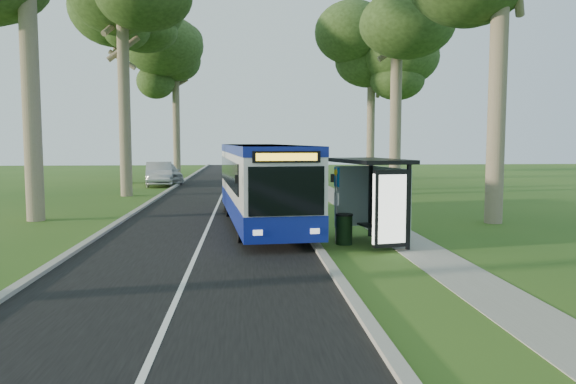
# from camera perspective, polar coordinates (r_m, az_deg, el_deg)

# --- Properties ---
(ground) EXTENTS (120.00, 120.00, 0.00)m
(ground) POSITION_cam_1_polar(r_m,az_deg,el_deg) (15.45, 3.59, -6.70)
(ground) COLOR #2A5219
(ground) RESTS_ON ground
(road) EXTENTS (7.00, 100.00, 0.02)m
(road) POSITION_cam_1_polar(r_m,az_deg,el_deg) (25.21, -7.47, -2.07)
(road) COLOR black
(road) RESTS_ON ground
(kerb_east) EXTENTS (0.25, 100.00, 0.12)m
(kerb_east) POSITION_cam_1_polar(r_m,az_deg,el_deg) (25.25, 0.48, -1.90)
(kerb_east) COLOR #9E9B93
(kerb_east) RESTS_ON ground
(kerb_west) EXTENTS (0.25, 100.00, 0.12)m
(kerb_west) POSITION_cam_1_polar(r_m,az_deg,el_deg) (25.64, -15.31, -1.97)
(kerb_west) COLOR #9E9B93
(kerb_west) RESTS_ON ground
(centre_line) EXTENTS (0.12, 100.00, 0.00)m
(centre_line) POSITION_cam_1_polar(r_m,az_deg,el_deg) (25.21, -7.47, -2.04)
(centre_line) COLOR white
(centre_line) RESTS_ON road
(footpath) EXTENTS (1.50, 100.00, 0.02)m
(footpath) POSITION_cam_1_polar(r_m,az_deg,el_deg) (25.68, 7.17, -1.93)
(footpath) COLOR gray
(footpath) RESTS_ON ground
(bus) EXTENTS (3.44, 11.61, 3.03)m
(bus) POSITION_cam_1_polar(r_m,az_deg,el_deg) (21.12, -2.68, 0.82)
(bus) COLOR white
(bus) RESTS_ON ground
(bus_stop_sign) EXTENTS (0.13, 0.34, 2.42)m
(bus_stop_sign) POSITION_cam_1_polar(r_m,az_deg,el_deg) (17.32, 4.96, -0.34)
(bus_stop_sign) COLOR gray
(bus_stop_sign) RESTS_ON ground
(bus_shelter) EXTENTS (2.28, 3.35, 2.64)m
(bus_shelter) POSITION_cam_1_polar(r_m,az_deg,el_deg) (17.06, 9.12, 0.69)
(bus_shelter) COLOR black
(bus_shelter) RESTS_ON ground
(litter_bin) EXTENTS (0.54, 0.54, 0.95)m
(litter_bin) POSITION_cam_1_polar(r_m,az_deg,el_deg) (17.40, 5.73, -3.76)
(litter_bin) COLOR black
(litter_bin) RESTS_ON ground
(car_white) EXTENTS (3.43, 5.16, 1.63)m
(car_white) POSITION_cam_1_polar(r_m,az_deg,el_deg) (43.01, -12.37, 1.94)
(car_white) COLOR silver
(car_white) RESTS_ON ground
(car_silver) EXTENTS (2.54, 5.32, 1.68)m
(car_silver) POSITION_cam_1_polar(r_m,az_deg,el_deg) (41.11, -12.96, 1.81)
(car_silver) COLOR #AEB1B7
(car_silver) RESTS_ON ground
(tree_west_c) EXTENTS (5.20, 5.20, 14.82)m
(tree_west_c) POSITION_cam_1_polar(r_m,az_deg,el_deg) (34.58, -16.54, 18.03)
(tree_west_c) COLOR #7A6B56
(tree_west_c) RESTS_ON ground
(tree_west_d) EXTENTS (5.20, 5.20, 15.84)m
(tree_west_d) POSITION_cam_1_polar(r_m,az_deg,el_deg) (44.71, -16.36, 16.02)
(tree_west_d) COLOR #7A6B56
(tree_west_d) RESTS_ON ground
(tree_west_e) EXTENTS (5.20, 5.20, 14.63)m
(tree_west_e) POSITION_cam_1_polar(r_m,az_deg,el_deg) (53.91, -11.39, 13.28)
(tree_west_e) COLOR #7A6B56
(tree_west_e) RESTS_ON ground
(tree_east_c) EXTENTS (5.20, 5.20, 15.06)m
(tree_east_c) POSITION_cam_1_polar(r_m,az_deg,el_deg) (35.07, 11.07, 18.26)
(tree_east_c) COLOR #7A6B56
(tree_east_c) RESTS_ON ground
(tree_east_d) EXTENTS (5.20, 5.20, 13.21)m
(tree_east_d) POSITION_cam_1_polar(r_m,az_deg,el_deg) (46.56, 8.49, 13.33)
(tree_east_d) COLOR #7A6B56
(tree_east_d) RESTS_ON ground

